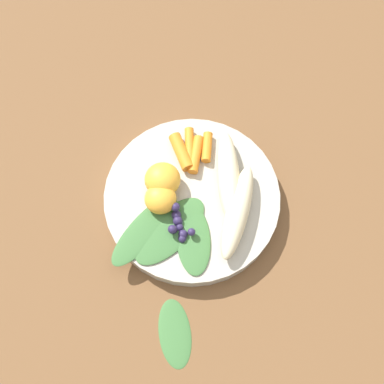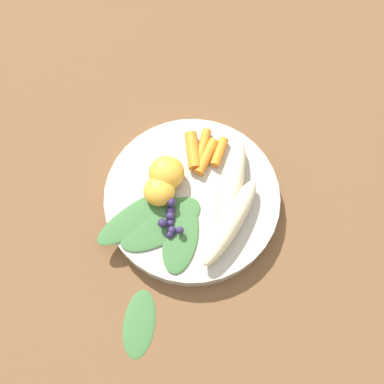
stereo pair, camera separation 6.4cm
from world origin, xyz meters
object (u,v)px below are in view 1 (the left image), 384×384
at_px(orange_segment_near, 161,199).
at_px(kale_leaf_stray, 175,333).
at_px(bowl, 192,198).
at_px(banana_peeled_left, 228,175).
at_px(banana_peeled_right, 237,211).

relative_size(orange_segment_near, kale_leaf_stray, 0.49).
distance_m(bowl, orange_segment_near, 0.06).
relative_size(banana_peeled_left, orange_segment_near, 3.15).
relative_size(bowl, kale_leaf_stray, 2.81).
bearing_deg(orange_segment_near, banana_peeled_left, -57.99).
xyz_separation_m(banana_peeled_right, kale_leaf_stray, (-0.18, 0.06, -0.04)).
xyz_separation_m(bowl, banana_peeled_right, (-0.02, -0.07, 0.03)).
height_order(banana_peeled_right, kale_leaf_stray, banana_peeled_right).
bearing_deg(orange_segment_near, bowl, -61.94).
xyz_separation_m(bowl, banana_peeled_left, (0.03, -0.05, 0.03)).
bearing_deg(kale_leaf_stray, banana_peeled_left, 151.50).
bearing_deg(orange_segment_near, kale_leaf_stray, -161.92).
xyz_separation_m(banana_peeled_left, orange_segment_near, (-0.06, 0.09, 0.00)).
height_order(bowl, orange_segment_near, orange_segment_near).
distance_m(banana_peeled_left, banana_peeled_right, 0.06).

